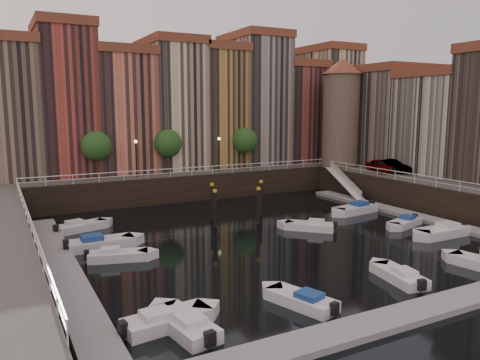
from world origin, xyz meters
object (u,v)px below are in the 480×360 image
boat_left_0 (165,320)px  corner_tower (341,111)px  car_a (380,167)px  boat_left_3 (99,243)px  gangway (344,181)px  car_b (393,167)px  mooring_pilings (237,204)px  boat_left_2 (117,256)px

boat_left_0 → corner_tower: bearing=32.3°
corner_tower → car_a: 9.49m
boat_left_3 → car_a: bearing=8.2°
boat_left_0 → gangway: bearing=29.8°
boat_left_0 → car_b: bearing=21.9°
gangway → boat_left_3: gangway is taller
corner_tower → mooring_pilings: size_ratio=2.08×
boat_left_2 → car_a: (32.93, 8.39, 3.42)m
corner_tower → boat_left_2: size_ratio=3.11×
gangway → car_a: bearing=-36.9°
mooring_pilings → car_b: 21.25m
corner_tower → boat_left_0: bearing=-140.9°
gangway → mooring_pilings: 17.44m
boat_left_2 → corner_tower: bearing=42.0°
gangway → boat_left_3: 31.10m
car_a → boat_left_0: bearing=-135.4°
boat_left_3 → corner_tower: bearing=19.6°
mooring_pilings → car_b: bearing=2.9°
boat_left_0 → boat_left_2: boat_left_0 is taller
corner_tower → car_a: (0.38, -6.96, -6.44)m
corner_tower → gangway: size_ratio=1.66×
mooring_pilings → boat_left_3: bearing=-167.8°
boat_left_0 → mooring_pilings: bearing=46.6°
mooring_pilings → car_a: car_a is taller
gangway → car_a: 4.50m
car_b → boat_left_3: bearing=166.6°
gangway → car_a: size_ratio=1.88×
gangway → car_b: (4.29, -3.49, 1.86)m
corner_tower → boat_left_0: size_ratio=2.93×
gangway → boat_left_2: bearing=-159.9°
boat_left_0 → car_b: size_ratio=0.99×
car_a → car_b: car_b is taller
corner_tower → boat_left_2: (-32.54, -15.36, -9.86)m
corner_tower → boat_left_3: (-33.06, -11.95, -9.79)m
gangway → mooring_pilings: size_ratio=1.25×
corner_tower → car_b: (1.39, -7.99, -6.41)m
boat_left_0 → boat_left_2: (0.30, 11.35, -0.02)m
boat_left_2 → boat_left_3: (-0.52, 3.41, 0.07)m
boat_left_0 → boat_left_2: size_ratio=1.06×
corner_tower → car_b: corner_tower is taller
car_b → corner_tower: bearing=79.9°
boat_left_0 → boat_left_2: 11.36m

